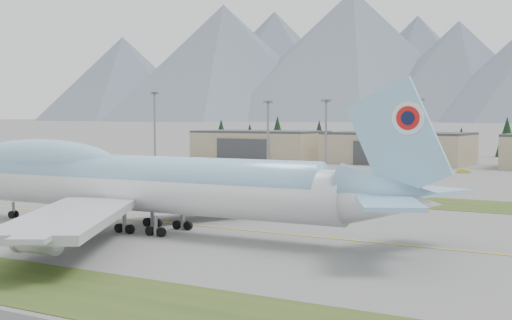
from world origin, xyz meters
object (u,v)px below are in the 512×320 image
Objects in this scene: boeing_747_freighter at (143,182)px; hangar_left at (260,145)px; hangar_center at (398,148)px; service_vehicle_a at (324,168)px; service_vehicle_b at (463,173)px.

boeing_747_freighter is 173.27m from hangar_left.
hangar_center is at bearing 94.40° from boeing_747_freighter.
hangar_left and hangar_center have the same top height.
hangar_left is at bearing 115.17° from service_vehicle_a.
hangar_left is at bearing 112.78° from boeing_747_freighter.
boeing_747_freighter is 127.79m from service_vehicle_b.
boeing_747_freighter is at bearing -103.24° from service_vehicle_a.
hangar_left is at bearing 58.06° from service_vehicle_b.
boeing_747_freighter is at bearing -83.58° from hangar_center.
service_vehicle_b reaches higher than service_vehicle_a.
hangar_center is (-17.70, 157.27, -1.46)m from boeing_747_freighter.
service_vehicle_b is at bearing -45.15° from hangar_center.
hangar_left is 90.49m from service_vehicle_b.
boeing_747_freighter is 1.63× the size of hangar_left.
boeing_747_freighter reaches higher than hangar_center.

